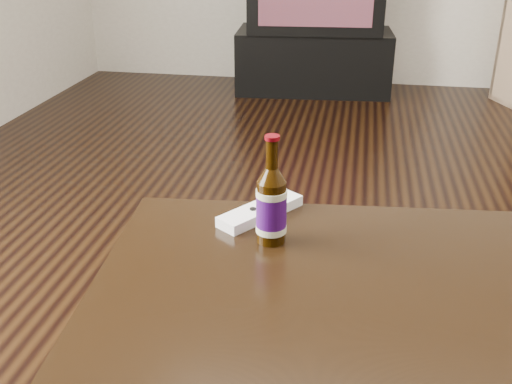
% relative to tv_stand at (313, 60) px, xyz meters
% --- Properties ---
extents(tv_stand, '(1.05, 0.58, 0.40)m').
position_rel_tv_stand_xyz_m(tv_stand, '(0.00, 0.00, 0.00)').
color(tv_stand, black).
rests_on(tv_stand, floor).
extents(coffee_table, '(1.43, 0.91, 0.51)m').
position_rel_tv_stand_xyz_m(coffee_table, '(0.57, -3.22, 0.24)').
color(coffee_table, black).
rests_on(coffee_table, floor).
extents(beer_bottle, '(0.08, 0.08, 0.22)m').
position_rel_tv_stand_xyz_m(beer_bottle, '(0.17, -3.03, 0.39)').
color(beer_bottle, black).
rests_on(beer_bottle, coffee_table).
extents(remote, '(0.17, 0.20, 0.03)m').
position_rel_tv_stand_xyz_m(remote, '(0.14, -2.93, 0.32)').
color(remote, white).
rests_on(remote, coffee_table).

